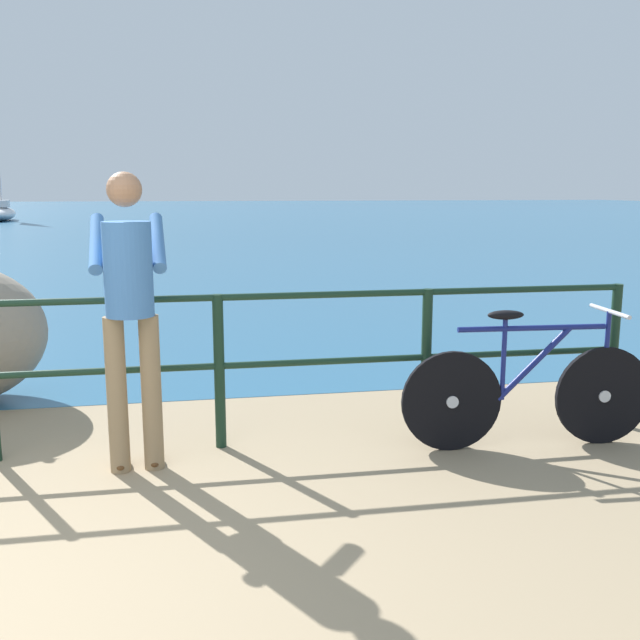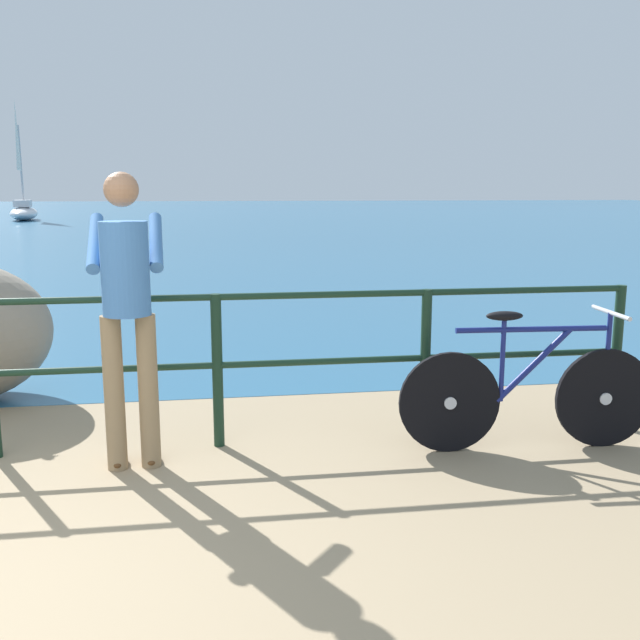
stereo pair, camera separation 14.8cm
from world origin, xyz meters
TOP-DOWN VIEW (x-y plane):
  - ground_plane at (0.00, 20.00)m, footprint 120.00×120.00m
  - sea_surface at (0.00, 48.08)m, footprint 120.00×90.00m
  - bicycle at (3.40, 1.64)m, footprint 1.70×0.48m
  - person_at_railing at (0.88, 1.71)m, footprint 0.48×0.65m
  - sailboat at (-8.45, 37.26)m, footprint 1.87×4.53m

SIDE VIEW (x-z plane):
  - ground_plane at x=0.00m, z-range -0.10..0.00m
  - sea_surface at x=0.00m, z-range 0.00..0.01m
  - bicycle at x=3.40m, z-range -0.07..0.85m
  - sailboat at x=-8.45m, z-range -2.37..3.79m
  - person_at_railing at x=0.88m, z-range 0.10..1.88m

